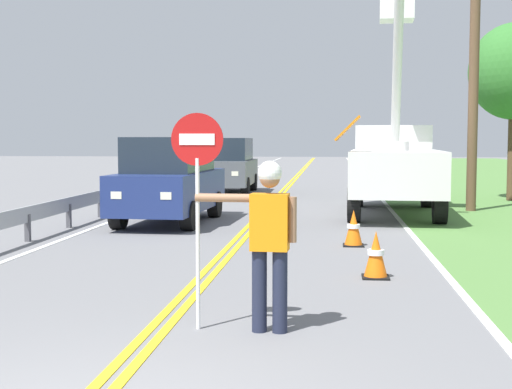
{
  "coord_description": "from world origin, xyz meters",
  "views": [
    {
      "loc": [
        1.84,
        -4.69,
        2.05
      ],
      "look_at": [
        0.7,
        6.32,
        1.2
      ],
      "focal_mm": 50.54,
      "sensor_mm": 36.0,
      "label": 1
    }
  ],
  "objects_px": {
    "flagger_worker": "(269,235)",
    "utility_pole_near": "(474,66)",
    "traffic_cone_lead": "(376,256)",
    "oncoming_suv_nearest": "(170,180)",
    "utility_bucket_truck": "(394,162)",
    "oncoming_suv_second": "(228,165)",
    "stop_sign_paddle": "(197,171)",
    "traffic_cone_mid": "(354,229)"
  },
  "relations": [
    {
      "from": "stop_sign_paddle",
      "to": "utility_pole_near",
      "type": "distance_m",
      "value": 14.79
    },
    {
      "from": "utility_bucket_truck",
      "to": "oncoming_suv_second",
      "type": "height_order",
      "value": "utility_bucket_truck"
    },
    {
      "from": "flagger_worker",
      "to": "oncoming_suv_nearest",
      "type": "height_order",
      "value": "oncoming_suv_nearest"
    },
    {
      "from": "utility_bucket_truck",
      "to": "traffic_cone_mid",
      "type": "bearing_deg",
      "value": -101.5
    },
    {
      "from": "stop_sign_paddle",
      "to": "oncoming_suv_second",
      "type": "xyz_separation_m",
      "value": [
        -2.49,
        19.69,
        -0.65
      ]
    },
    {
      "from": "oncoming_suv_nearest",
      "to": "flagger_worker",
      "type": "bearing_deg",
      "value": -71.48
    },
    {
      "from": "stop_sign_paddle",
      "to": "oncoming_suv_nearest",
      "type": "relative_size",
      "value": 0.5
    },
    {
      "from": "stop_sign_paddle",
      "to": "oncoming_suv_nearest",
      "type": "bearing_deg",
      "value": 104.45
    },
    {
      "from": "traffic_cone_mid",
      "to": "utility_pole_near",
      "type": "bearing_deg",
      "value": 63.76
    },
    {
      "from": "flagger_worker",
      "to": "traffic_cone_mid",
      "type": "relative_size",
      "value": 2.61
    },
    {
      "from": "flagger_worker",
      "to": "oncoming_suv_nearest",
      "type": "distance_m",
      "value": 10.31
    },
    {
      "from": "flagger_worker",
      "to": "utility_pole_near",
      "type": "height_order",
      "value": "utility_pole_near"
    },
    {
      "from": "utility_bucket_truck",
      "to": "oncoming_suv_nearest",
      "type": "distance_m",
      "value": 6.44
    },
    {
      "from": "utility_bucket_truck",
      "to": "utility_pole_near",
      "type": "distance_m",
      "value": 3.6
    },
    {
      "from": "stop_sign_paddle",
      "to": "utility_bucket_truck",
      "type": "bearing_deg",
      "value": 76.02
    },
    {
      "from": "utility_pole_near",
      "to": "traffic_cone_lead",
      "type": "height_order",
      "value": "utility_pole_near"
    },
    {
      "from": "oncoming_suv_second",
      "to": "utility_pole_near",
      "type": "xyz_separation_m",
      "value": [
        7.92,
        -6.15,
        3.07
      ]
    },
    {
      "from": "oncoming_suv_nearest",
      "to": "traffic_cone_mid",
      "type": "relative_size",
      "value": 6.69
    },
    {
      "from": "flagger_worker",
      "to": "oncoming_suv_second",
      "type": "relative_size",
      "value": 0.4
    },
    {
      "from": "flagger_worker",
      "to": "utility_bucket_truck",
      "type": "distance_m",
      "value": 13.02
    },
    {
      "from": "oncoming_suv_nearest",
      "to": "traffic_cone_mid",
      "type": "xyz_separation_m",
      "value": [
        4.37,
        -3.43,
        -0.72
      ]
    },
    {
      "from": "traffic_cone_lead",
      "to": "traffic_cone_mid",
      "type": "bearing_deg",
      "value": 94.06
    },
    {
      "from": "flagger_worker",
      "to": "oncoming_suv_second",
      "type": "bearing_deg",
      "value": 99.36
    },
    {
      "from": "traffic_cone_lead",
      "to": "flagger_worker",
      "type": "bearing_deg",
      "value": -112.77
    },
    {
      "from": "flagger_worker",
      "to": "stop_sign_paddle",
      "type": "relative_size",
      "value": 0.78
    },
    {
      "from": "oncoming_suv_nearest",
      "to": "utility_pole_near",
      "type": "relative_size",
      "value": 0.59
    },
    {
      "from": "utility_pole_near",
      "to": "traffic_cone_mid",
      "type": "relative_size",
      "value": 11.28
    },
    {
      "from": "oncoming_suv_second",
      "to": "traffic_cone_mid",
      "type": "bearing_deg",
      "value": -72.01
    },
    {
      "from": "utility_bucket_truck",
      "to": "oncoming_suv_second",
      "type": "distance_m",
      "value": 8.96
    },
    {
      "from": "utility_bucket_truck",
      "to": "traffic_cone_mid",
      "type": "distance_m",
      "value": 6.67
    },
    {
      "from": "utility_bucket_truck",
      "to": "traffic_cone_lead",
      "type": "height_order",
      "value": "utility_bucket_truck"
    },
    {
      "from": "traffic_cone_lead",
      "to": "oncoming_suv_second",
      "type": "bearing_deg",
      "value": 105.42
    },
    {
      "from": "oncoming_suv_second",
      "to": "traffic_cone_lead",
      "type": "bearing_deg",
      "value": -74.58
    },
    {
      "from": "flagger_worker",
      "to": "traffic_cone_lead",
      "type": "height_order",
      "value": "flagger_worker"
    },
    {
      "from": "oncoming_suv_nearest",
      "to": "utility_pole_near",
      "type": "bearing_deg",
      "value": 25.63
    },
    {
      "from": "oncoming_suv_nearest",
      "to": "utility_pole_near",
      "type": "height_order",
      "value": "utility_pole_near"
    },
    {
      "from": "utility_bucket_truck",
      "to": "utility_pole_near",
      "type": "height_order",
      "value": "utility_pole_near"
    },
    {
      "from": "flagger_worker",
      "to": "traffic_cone_lead",
      "type": "distance_m",
      "value": 3.49
    },
    {
      "from": "stop_sign_paddle",
      "to": "oncoming_suv_nearest",
      "type": "distance_m",
      "value": 10.07
    },
    {
      "from": "oncoming_suv_second",
      "to": "stop_sign_paddle",
      "type": "bearing_deg",
      "value": -82.8
    },
    {
      "from": "traffic_cone_lead",
      "to": "traffic_cone_mid",
      "type": "height_order",
      "value": "same"
    },
    {
      "from": "stop_sign_paddle",
      "to": "utility_pole_near",
      "type": "bearing_deg",
      "value": 68.14
    }
  ]
}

